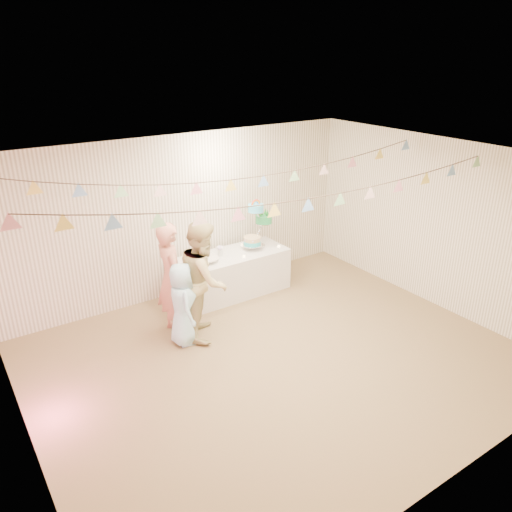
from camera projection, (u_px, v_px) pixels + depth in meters
floor at (278, 359)px, 6.56m from camera, size 6.00×6.00×0.00m
ceiling at (281, 163)px, 5.55m from camera, size 6.00×6.00×0.00m
back_wall at (186, 216)px, 7.96m from camera, size 6.00×6.00×0.00m
front_wall at (458, 372)px, 4.15m from camera, size 6.00×6.00×0.00m
left_wall at (13, 346)px, 4.50m from camera, size 5.00×5.00×0.00m
right_wall at (437, 224)px, 7.60m from camera, size 5.00×5.00×0.00m
table at (232, 274)px, 8.20m from camera, size 1.87×0.75×0.70m
cake_stand at (258, 222)px, 8.21m from camera, size 0.69×0.41×0.77m
cake_bottom at (252, 241)px, 8.21m from camera, size 0.31×0.31×0.15m
cake_middle at (264, 220)px, 8.39m from camera, size 0.27×0.27×0.22m
cake_top_tier at (256, 209)px, 8.07m from camera, size 0.25×0.25×0.19m
platter at (208, 258)px, 7.76m from camera, size 0.35×0.35×0.02m
posy at (220, 248)px, 7.96m from camera, size 0.14×0.14×0.16m
person_adult_a at (172, 279)px, 6.89m from camera, size 0.44×0.63×1.66m
person_adult_b at (204, 279)px, 6.85m from camera, size 0.97×1.03×1.69m
person_child at (182, 304)px, 6.73m from camera, size 0.48×0.64×1.18m
bunting_back at (230, 167)px, 6.49m from camera, size 5.60×1.10×0.40m
bunting_front at (292, 191)px, 5.51m from camera, size 5.60×0.90×0.36m
tealight_0 at (191, 268)px, 7.53m from camera, size 0.04×0.04×0.03m
tealight_1 at (207, 254)px, 8.01m from camera, size 0.04×0.04×0.03m
tealight_2 at (244, 256)px, 7.94m from camera, size 0.04×0.04×0.03m
tealight_3 at (242, 245)px, 8.40m from camera, size 0.04×0.04×0.03m
tealight_4 at (279, 246)px, 8.34m from camera, size 0.04×0.04×0.03m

